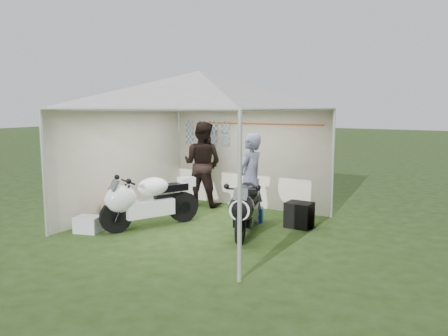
{
  "coord_description": "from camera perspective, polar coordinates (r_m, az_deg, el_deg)",
  "views": [
    {
      "loc": [
        4.73,
        -6.91,
        2.34
      ],
      "look_at": [
        0.34,
        0.35,
        1.14
      ],
      "focal_mm": 35.0,
      "sensor_mm": 36.0,
      "label": 1
    }
  ],
  "objects": [
    {
      "name": "ground",
      "position": [
        8.7,
        -3.14,
        -7.57
      ],
      "size": [
        80.0,
        80.0,
        0.0
      ],
      "primitive_type": "plane",
      "color": "#243E11",
      "rests_on": "ground"
    },
    {
      "name": "canopy_tent",
      "position": [
        8.4,
        -3.15,
        9.65
      ],
      "size": [
        5.66,
        5.66,
        3.0
      ],
      "color": "silver",
      "rests_on": "ground"
    },
    {
      "name": "motorcycle_white",
      "position": [
        8.56,
        -10.18,
        -4.06
      ],
      "size": [
        1.08,
        1.92,
        1.01
      ],
      "rotation": [
        0.0,
        0.0,
        -0.42
      ],
      "color": "black",
      "rests_on": "ground"
    },
    {
      "name": "motorcycle_black",
      "position": [
        8.02,
        2.89,
        -4.91
      ],
      "size": [
        0.9,
        1.9,
        0.97
      ],
      "rotation": [
        0.0,
        0.0,
        0.33
      ],
      "color": "black",
      "rests_on": "ground"
    },
    {
      "name": "paddock_stand",
      "position": [
        8.98,
        3.79,
        -6.08
      ],
      "size": [
        0.46,
        0.37,
        0.3
      ],
      "primitive_type": "cube",
      "rotation": [
        0.0,
        0.0,
        0.33
      ],
      "color": "#1431BD",
      "rests_on": "ground"
    },
    {
      "name": "person_dark_jacket",
      "position": [
        10.28,
        -2.84,
        0.53
      ],
      "size": [
        1.06,
        0.87,
        1.99
      ],
      "primitive_type": "imported",
      "rotation": [
        0.0,
        0.0,
        3.27
      ],
      "color": "black",
      "rests_on": "ground"
    },
    {
      "name": "person_blue_jacket",
      "position": [
        8.53,
        3.42,
        -1.58
      ],
      "size": [
        0.52,
        0.72,
        1.83
      ],
      "primitive_type": "imported",
      "rotation": [
        0.0,
        0.0,
        -1.7
      ],
      "color": "slate",
      "rests_on": "ground"
    },
    {
      "name": "equipment_box",
      "position": [
        8.66,
        9.79,
        -6.04
      ],
      "size": [
        0.5,
        0.4,
        0.49
      ],
      "primitive_type": "cube",
      "rotation": [
        0.0,
        0.0,
        -0.02
      ],
      "color": "black",
      "rests_on": "ground"
    },
    {
      "name": "crate_0",
      "position": [
        8.62,
        -17.31,
        -7.04
      ],
      "size": [
        0.53,
        0.47,
        0.3
      ],
      "primitive_type": "cube",
      "rotation": [
        0.0,
        0.0,
        0.3
      ],
      "color": "silver",
      "rests_on": "ground"
    },
    {
      "name": "crate_1",
      "position": [
        9.28,
        -13.9,
        -5.58
      ],
      "size": [
        0.46,
        0.46,
        0.38
      ],
      "primitive_type": "cube",
      "rotation": [
        0.0,
        0.0,
        -0.1
      ],
      "color": "olive",
      "rests_on": "ground"
    }
  ]
}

